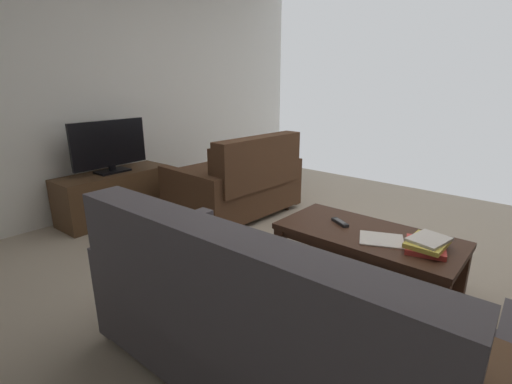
{
  "coord_description": "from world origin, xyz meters",
  "views": [
    {
      "loc": [
        -1.1,
        2.34,
        1.38
      ],
      "look_at": [
        0.42,
        0.58,
        0.67
      ],
      "focal_mm": 25.5,
      "sensor_mm": 36.0,
      "label": 1
    }
  ],
  "objects": [
    {
      "name": "ground_plane",
      "position": [
        0.0,
        0.0,
        -0.0
      ],
      "size": [
        5.37,
        5.17,
        0.01
      ],
      "primitive_type": "cube",
      "color": "tan"
    },
    {
      "name": "wall_right",
      "position": [
        2.69,
        0.0,
        1.37
      ],
      "size": [
        0.12,
        5.17,
        2.73
      ],
      "primitive_type": "cube",
      "color": "white",
      "rests_on": "ground"
    },
    {
      "name": "sofa_main",
      "position": [
        -0.24,
        1.26,
        0.37
      ],
      "size": [
        1.85,
        0.91,
        0.88
      ],
      "color": "black",
      "rests_on": "ground"
    },
    {
      "name": "loveseat_near",
      "position": [
        1.45,
        -0.33,
        0.36
      ],
      "size": [
        0.93,
        1.3,
        0.87
      ],
      "color": "black",
      "rests_on": "ground"
    },
    {
      "name": "coffee_table",
      "position": [
        -0.21,
        0.15,
        0.35
      ],
      "size": [
        1.18,
        0.58,
        0.41
      ],
      "color": "#3D2316",
      "rests_on": "ground"
    },
    {
      "name": "tv_stand",
      "position": [
        2.38,
        0.56,
        0.24
      ],
      "size": [
        0.48,
        1.15,
        0.49
      ],
      "color": "#4C331E",
      "rests_on": "ground"
    },
    {
      "name": "flat_tv",
      "position": [
        2.38,
        0.56,
        0.76
      ],
      "size": [
        0.21,
        0.79,
        0.52
      ],
      "color": "black",
      "rests_on": "tv_stand"
    },
    {
      "name": "book_stack",
      "position": [
        -0.58,
        0.17,
        0.45
      ],
      "size": [
        0.29,
        0.32,
        0.08
      ],
      "color": "#C63833",
      "rests_on": "coffee_table"
    },
    {
      "name": "tv_remote",
      "position": [
        0.01,
        0.13,
        0.42
      ],
      "size": [
        0.16,
        0.12,
        0.02
      ],
      "color": "black",
      "rests_on": "coffee_table"
    },
    {
      "name": "loose_magazine",
      "position": [
        -0.32,
        0.21,
        0.42
      ],
      "size": [
        0.33,
        0.31,
        0.01
      ],
      "primitive_type": "cube",
      "rotation": [
        0.0,
        0.0,
        2.0
      ],
      "color": "silver",
      "rests_on": "coffee_table"
    }
  ]
}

